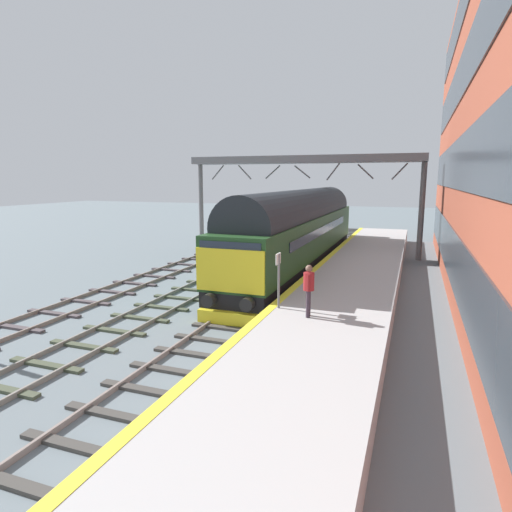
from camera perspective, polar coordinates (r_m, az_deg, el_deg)
The scene contains 9 objects.
ground_plane at distance 18.92m, azimuth 0.44°, elevation -6.08°, with size 140.00×140.00×0.00m, color slate.
track_main at distance 18.90m, azimuth 0.44°, elevation -5.92°, with size 2.50×60.00×0.15m.
track_adjacent_west at distance 20.31m, azimuth -8.95°, elevation -4.91°, with size 2.50×60.00×0.15m.
track_adjacent_far_west at distance 22.19m, azimuth -16.95°, elevation -3.95°, with size 2.50×60.00×0.15m.
station_platform at distance 17.94m, azimuth 11.38°, elevation -5.52°, with size 4.00×44.00×1.01m.
diesel_locomotive at distance 24.79m, azimuth 5.70°, elevation 3.59°, with size 2.74×20.24×4.68m.
platform_number_sign at distance 14.39m, azimuth 2.96°, elevation -2.08°, with size 0.10×0.44×1.84m.
waiting_passenger at distance 13.62m, azimuth 6.93°, elevation -3.90°, with size 0.39×0.51×1.64m.
overhead_footbridge at distance 31.08m, azimuth 6.11°, elevation 11.89°, with size 16.32×2.00×6.85m.
Camera 1 is at (6.10, -17.12, 5.26)m, focal length 30.51 mm.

